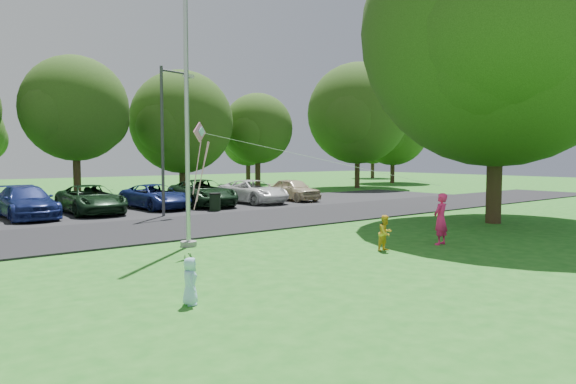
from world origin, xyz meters
TOP-DOWN VIEW (x-y plane):
  - ground at (0.00, 0.00)m, footprint 120.00×120.00m
  - park_road at (0.00, 9.00)m, footprint 60.00×6.00m
  - parking_strip at (0.00, 15.50)m, footprint 42.00×7.00m
  - flagpole at (-3.50, 5.00)m, footprint 0.50×0.50m
  - street_lamp at (-0.57, 12.58)m, footprint 1.89×0.63m
  - trash_can at (2.14, 13.00)m, footprint 0.59×0.59m
  - big_tree at (8.96, 2.02)m, footprint 11.61×11.06m
  - tree_row at (1.59, 24.23)m, footprint 64.35×11.94m
  - horizon_trees at (4.06, 33.88)m, footprint 77.46×7.20m
  - parked_cars at (0.29, 15.53)m, footprint 19.65×5.44m
  - woman at (2.83, 0.34)m, footprint 0.64×0.46m
  - child_yellow at (0.68, 0.73)m, footprint 0.53×0.42m
  - child_blue at (-6.41, -0.66)m, footprint 0.42×0.51m
  - kite at (-3.37, 4.01)m, footprint 6.66×4.04m

SIDE VIEW (x-z plane):
  - ground at x=0.00m, z-range 0.00..0.00m
  - park_road at x=0.00m, z-range 0.00..0.06m
  - parking_strip at x=0.00m, z-range 0.00..0.06m
  - child_blue at x=-6.41m, z-range 0.00..0.90m
  - trash_can at x=2.14m, z-range 0.00..0.95m
  - child_yellow at x=0.68m, z-range 0.00..1.06m
  - parked_cars at x=0.29m, z-range 0.02..1.46m
  - woman at x=2.83m, z-range 0.00..1.63m
  - kite at x=-3.37m, z-range 1.72..4.29m
  - street_lamp at x=-0.57m, z-range 0.69..7.48m
  - flagpole at x=-3.50m, z-range -0.83..9.17m
  - horizon_trees at x=4.06m, z-range 0.79..7.81m
  - tree_row at x=1.59m, z-range 0.27..11.15m
  - big_tree at x=8.96m, z-range 0.84..14.23m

